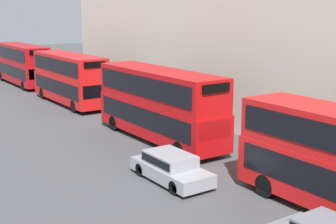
{
  "coord_description": "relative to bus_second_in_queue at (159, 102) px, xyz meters",
  "views": [
    {
      "loc": [
        -13.66,
        -4.95,
        7.9
      ],
      "look_at": [
        0.48,
        15.65,
        2.4
      ],
      "focal_mm": 50.0,
      "sensor_mm": 36.0,
      "label": 1
    }
  ],
  "objects": [
    {
      "name": "bus_trailing",
      "position": [
        0.0,
        26.56,
        -0.07
      ],
      "size": [
        2.59,
        11.02,
        4.23
      ],
      "color": "#A80F14",
      "rests_on": "ground"
    },
    {
      "name": "car_hatchback",
      "position": [
        -3.4,
        -6.12,
        -1.7
      ],
      "size": [
        1.85,
        4.44,
        1.34
      ],
      "color": "gray",
      "rests_on": "ground"
    },
    {
      "name": "bus_third_in_queue",
      "position": [
        0.0,
        13.8,
        -0.08
      ],
      "size": [
        2.59,
        10.22,
        4.21
      ],
      "color": "red",
      "rests_on": "ground"
    },
    {
      "name": "bus_second_in_queue",
      "position": [
        0.0,
        0.0,
        0.0
      ],
      "size": [
        2.59,
        10.64,
        4.37
      ],
      "color": "#B20C0F",
      "rests_on": "ground"
    }
  ]
}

